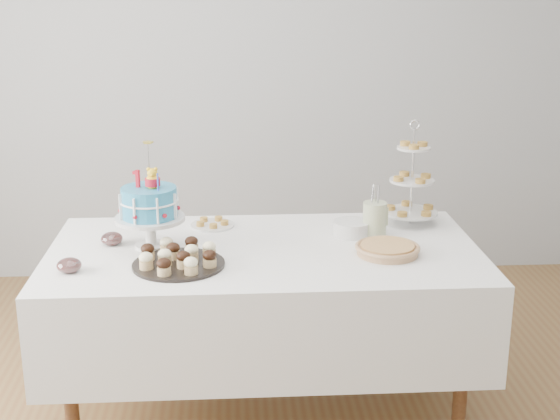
{
  "coord_description": "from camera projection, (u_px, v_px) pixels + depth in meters",
  "views": [
    {
      "loc": [
        -0.13,
        -2.97,
        1.94
      ],
      "look_at": [
        0.07,
        0.3,
        0.95
      ],
      "focal_mm": 50.0,
      "sensor_mm": 36.0,
      "label": 1
    }
  ],
  "objects": [
    {
      "name": "table",
      "position": [
        264.0,
        296.0,
        3.54
      ],
      "size": [
        1.92,
        1.02,
        0.77
      ],
      "color": "silver",
      "rests_on": "floor"
    },
    {
      "name": "jam_bowl_a",
      "position": [
        69.0,
        266.0,
        3.19
      ],
      "size": [
        0.1,
        0.1,
        0.06
      ],
      "color": "silver",
      "rests_on": "table"
    },
    {
      "name": "jam_bowl_b",
      "position": [
        112.0,
        239.0,
        3.52
      ],
      "size": [
        0.1,
        0.1,
        0.06
      ],
      "color": "silver",
      "rests_on": "table"
    },
    {
      "name": "pastry_plate",
      "position": [
        212.0,
        223.0,
        3.78
      ],
      "size": [
        0.21,
        0.21,
        0.03
      ],
      "color": "silver",
      "rests_on": "table"
    },
    {
      "name": "birthday_cake",
      "position": [
        150.0,
        220.0,
        3.45
      ],
      "size": [
        0.31,
        0.31,
        0.48
      ],
      "rotation": [
        0.0,
        0.0,
        -0.41
      ],
      "color": "silver",
      "rests_on": "table"
    },
    {
      "name": "utensil_pitcher",
      "position": [
        375.0,
        218.0,
        3.62
      ],
      "size": [
        0.12,
        0.11,
        0.25
      ],
      "rotation": [
        0.0,
        0.0,
        -0.11
      ],
      "color": "beige",
      "rests_on": "table"
    },
    {
      "name": "tiered_stand",
      "position": [
        412.0,
        181.0,
        3.77
      ],
      "size": [
        0.26,
        0.26,
        0.51
      ],
      "color": "silver",
      "rests_on": "table"
    },
    {
      "name": "plate_stack",
      "position": [
        352.0,
        228.0,
        3.64
      ],
      "size": [
        0.17,
        0.17,
        0.07
      ],
      "color": "silver",
      "rests_on": "table"
    },
    {
      "name": "pie",
      "position": [
        387.0,
        249.0,
        3.39
      ],
      "size": [
        0.28,
        0.28,
        0.04
      ],
      "color": "tan",
      "rests_on": "table"
    },
    {
      "name": "walls",
      "position": [
        267.0,
        134.0,
        3.02
      ],
      "size": [
        5.04,
        4.04,
        2.7
      ],
      "color": "#9FA1A4",
      "rests_on": "floor"
    },
    {
      "name": "cupcake_tray",
      "position": [
        178.0,
        256.0,
        3.25
      ],
      "size": [
        0.39,
        0.39,
        0.09
      ],
      "color": "black",
      "rests_on": "table"
    }
  ]
}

